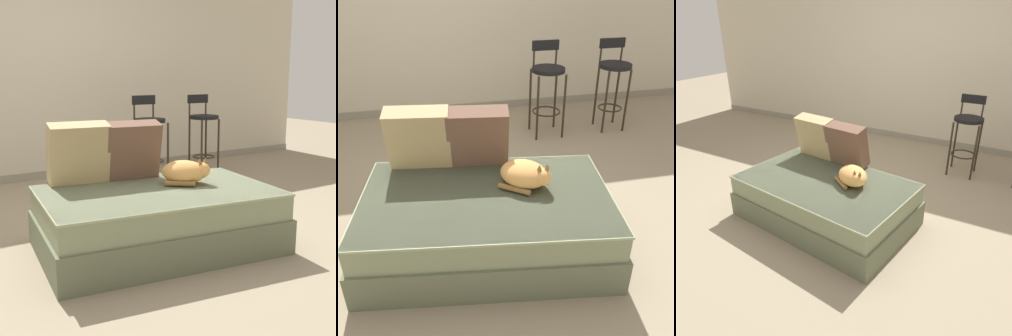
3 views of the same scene
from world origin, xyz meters
The scene contains 9 objects.
ground_plane centered at (0.00, 0.00, 0.00)m, with size 16.00×16.00×0.00m, color gray.
wall_back_panel centered at (0.00, 2.25, 1.30)m, with size 8.00×0.10×2.60m, color beige.
wall_baseboard_trim centered at (0.00, 2.20, 0.04)m, with size 8.00×0.02×0.09m, color gray.
couch centered at (0.00, -0.40, 0.22)m, with size 1.73×1.21×0.42m.
throw_pillow_corner centered at (-0.38, 0.06, 0.65)m, with size 0.46×0.30×0.45m.
throw_pillow_middle centered at (0.02, 0.00, 0.64)m, with size 0.45×0.30×0.44m.
cat centered at (0.27, -0.35, 0.51)m, with size 0.40×0.39×0.20m.
bar_stool_near_window centered at (0.95, 1.33, 0.58)m, with size 0.34×0.34×0.97m.
bar_stool_by_doorway centered at (1.68, 1.33, 0.59)m, with size 0.34×0.34×0.96m.
Camera 1 is at (-1.62, -3.06, 1.21)m, focal length 50.00 mm.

